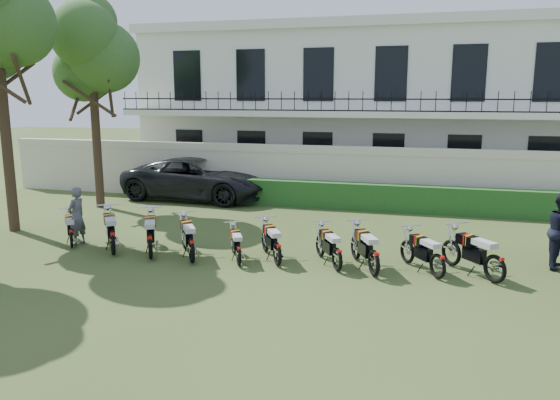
{
  "coord_description": "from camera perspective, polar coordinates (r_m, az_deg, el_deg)",
  "views": [
    {
      "loc": [
        3.2,
        -13.06,
        4.27
      ],
      "look_at": [
        -0.85,
        1.56,
        1.33
      ],
      "focal_mm": 35.0,
      "sensor_mm": 36.0,
      "label": 1
    }
  ],
  "objects": [
    {
      "name": "suv",
      "position": [
        22.83,
        -8.56,
        2.22
      ],
      "size": [
        6.28,
        3.14,
        1.71
      ],
      "primitive_type": "imported",
      "rotation": [
        0.0,
        0.0,
        1.52
      ],
      "color": "black",
      "rests_on": "ground"
    },
    {
      "name": "motorcycle_7",
      "position": [
        13.13,
        9.81,
        -5.85
      ],
      "size": [
        1.01,
        1.88,
        1.11
      ],
      "rotation": [
        0.0,
        0.0,
        0.44
      ],
      "color": "black",
      "rests_on": "ground"
    },
    {
      "name": "motorcycle_4",
      "position": [
        13.78,
        -4.34,
        -5.29
      ],
      "size": [
        0.86,
        1.54,
        0.92
      ],
      "rotation": [
        0.0,
        0.0,
        0.47
      ],
      "color": "black",
      "rests_on": "ground"
    },
    {
      "name": "motorcycle_3",
      "position": [
        14.13,
        -9.25,
        -4.62
      ],
      "size": [
        1.18,
        1.77,
        1.11
      ],
      "rotation": [
        0.0,
        0.0,
        0.57
      ],
      "color": "black",
      "rests_on": "ground"
    },
    {
      "name": "motorcycle_1",
      "position": [
        15.29,
        -17.11,
        -3.69
      ],
      "size": [
        1.34,
        1.77,
        1.16
      ],
      "rotation": [
        0.0,
        0.0,
        0.63
      ],
      "color": "black",
      "rests_on": "ground"
    },
    {
      "name": "perimeter_wall",
      "position": [
        21.53,
        6.76,
        2.6
      ],
      "size": [
        30.0,
        0.35,
        2.3
      ],
      "color": "beige",
      "rests_on": "ground"
    },
    {
      "name": "building",
      "position": [
        27.22,
        8.83,
        9.65
      ],
      "size": [
        20.4,
        9.6,
        7.4
      ],
      "color": "silver",
      "rests_on": "ground"
    },
    {
      "name": "motorcycle_6",
      "position": [
        13.41,
        6.0,
        -5.58
      ],
      "size": [
        1.01,
        1.65,
        1.01
      ],
      "rotation": [
        0.0,
        0.0,
        0.52
      ],
      "color": "black",
      "rests_on": "ground"
    },
    {
      "name": "tree_west_near",
      "position": [
        21.83,
        -19.08,
        14.62
      ],
      "size": [
        3.4,
        3.2,
        7.9
      ],
      "color": "#473323",
      "rests_on": "ground"
    },
    {
      "name": "inspector",
      "position": [
        16.67,
        -20.47,
        -1.61
      ],
      "size": [
        0.46,
        0.65,
        1.69
      ],
      "primitive_type": "imported",
      "rotation": [
        0.0,
        0.0,
        -1.67
      ],
      "color": "#57585C",
      "rests_on": "ground"
    },
    {
      "name": "motorcycle_9",
      "position": [
        13.42,
        21.58,
        -6.03
      ],
      "size": [
        1.43,
        1.67,
        1.14
      ],
      "rotation": [
        0.0,
        0.0,
        0.7
      ],
      "color": "black",
      "rests_on": "ground"
    },
    {
      "name": "motorcycle_2",
      "position": [
        14.67,
        -13.41,
        -4.12
      ],
      "size": [
        1.09,
        1.93,
        1.15
      ],
      "rotation": [
        0.0,
        0.0,
        0.48
      ],
      "color": "black",
      "rests_on": "ground"
    },
    {
      "name": "motorcycle_0",
      "position": [
        16.42,
        -21.01,
        -3.27
      ],
      "size": [
        1.14,
        1.44,
        0.96
      ],
      "rotation": [
        0.0,
        0.0,
        0.66
      ],
      "color": "black",
      "rests_on": "ground"
    },
    {
      "name": "motorcycle_5",
      "position": [
        13.73,
        -0.27,
        -5.08
      ],
      "size": [
        1.04,
        1.7,
        1.04
      ],
      "rotation": [
        0.0,
        0.0,
        0.53
      ],
      "color": "black",
      "rests_on": "ground"
    },
    {
      "name": "ground",
      "position": [
        14.11,
        1.64,
        -6.67
      ],
      "size": [
        100.0,
        100.0,
        0.0
      ],
      "primitive_type": "plane",
      "color": "#32431B",
      "rests_on": "ground"
    },
    {
      "name": "motorcycle_8",
      "position": [
        13.32,
        16.18,
        -6.04
      ],
      "size": [
        1.16,
        1.6,
        1.03
      ],
      "rotation": [
        0.0,
        0.0,
        0.61
      ],
      "color": "black",
      "rests_on": "ground"
    },
    {
      "name": "hedge",
      "position": [
        20.73,
        9.11,
        0.33
      ],
      "size": [
        18.0,
        0.6,
        1.0
      ],
      "primitive_type": "cube",
      "color": "#1D4619",
      "rests_on": "ground"
    }
  ]
}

